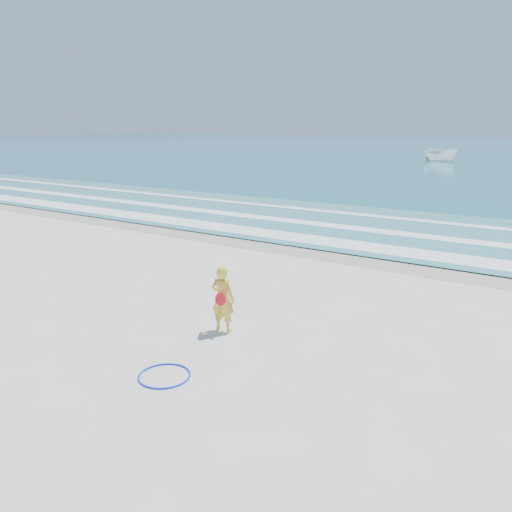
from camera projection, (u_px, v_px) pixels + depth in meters
The scene contains 9 objects.
ground at pixel (119, 340), 10.21m from camera, with size 400.00×400.00×0.00m, color silver.
wet_sand at pixel (317, 250), 17.49m from camera, with size 400.00×2.40×0.00m, color #B2A893.
shallow at pixel (369, 226), 21.53m from camera, with size 400.00×10.00×0.01m, color #59B7AD.
foam_near at pixel (332, 242), 18.53m from camera, with size 400.00×1.40×0.01m, color white.
foam_mid at pixel (362, 229), 20.88m from camera, with size 400.00×0.90×0.01m, color white.
foam_far at pixel (388, 217), 23.55m from camera, with size 400.00×0.60×0.01m, color white.
hoop at pixel (164, 376), 8.70m from camera, with size 0.92×0.92×0.03m, color #0D30F8.
boat at pixel (441, 154), 60.43m from camera, with size 1.68×4.47×1.72m, color white.
woman at pixel (223, 299), 10.46m from camera, with size 0.57×0.43×1.44m.
Camera 1 is at (7.51, -6.37, 4.24)m, focal length 35.00 mm.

